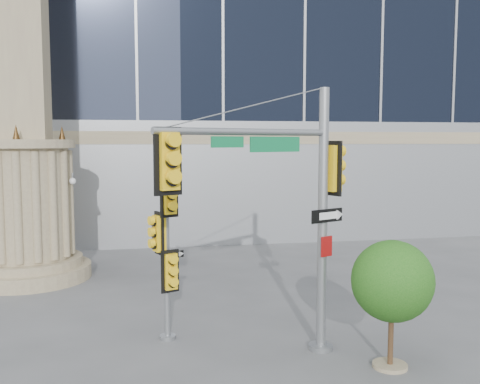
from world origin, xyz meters
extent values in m
plane|color=#545456|center=(0.00, 0.00, 0.00)|extent=(120.00, 120.00, 0.00)
cylinder|color=gray|center=(-6.00, 9.00, 0.25)|extent=(4.40, 4.40, 0.50)
cylinder|color=gray|center=(-6.00, 9.00, 0.65)|extent=(3.80, 3.80, 0.30)
cylinder|color=gray|center=(-6.00, 9.00, 2.80)|extent=(3.00, 3.00, 4.00)
cylinder|color=gray|center=(-6.00, 9.00, 4.95)|extent=(3.50, 3.50, 0.30)
cone|color=#472D14|center=(-4.70, 9.00, 5.35)|extent=(0.24, 0.24, 0.50)
cylinder|color=slate|center=(2.30, 0.62, 0.06)|extent=(0.59, 0.59, 0.13)
cylinder|color=slate|center=(2.30, 0.62, 3.14)|extent=(0.23, 0.23, 6.28)
cylinder|color=slate|center=(0.29, -0.29, 5.24)|extent=(4.07, 1.95, 0.15)
cube|color=#0D713E|center=(0.97, 0.00, 4.97)|extent=(1.26, 0.60, 0.34)
cube|color=yellow|center=(-1.42, -1.06, 4.66)|extent=(0.65, 0.50, 1.31)
cube|color=yellow|center=(2.56, 0.74, 4.40)|extent=(0.50, 0.65, 1.31)
cube|color=black|center=(2.36, 0.49, 3.30)|extent=(0.89, 0.43, 0.31)
cube|color=maroon|center=(2.36, 0.49, 2.57)|extent=(0.32, 0.17, 0.48)
cylinder|color=slate|center=(-1.32, 2.00, 0.05)|extent=(0.41, 0.41, 0.10)
cylinder|color=slate|center=(-1.32, 2.00, 2.15)|extent=(0.16, 0.16, 4.31)
cube|color=yellow|center=(-1.25, 1.82, 3.70)|extent=(0.53, 0.40, 1.08)
cube|color=yellow|center=(-1.50, 1.93, 2.76)|extent=(0.40, 0.53, 1.08)
cube|color=yellow|center=(-1.25, 1.82, 1.81)|extent=(0.53, 0.40, 1.08)
cube|color=black|center=(-1.14, 1.96, 2.20)|extent=(0.50, 0.23, 0.17)
cylinder|color=gray|center=(3.48, -0.65, 0.04)|extent=(0.77, 0.77, 0.09)
cylinder|color=#382314|center=(3.48, -0.65, 0.77)|extent=(0.12, 0.12, 1.55)
sphere|color=#195513|center=(3.48, -0.65, 1.98)|extent=(1.80, 1.80, 1.80)
sphere|color=#195513|center=(3.86, -0.44, 1.72)|extent=(1.12, 1.12, 1.12)
sphere|color=#195513|center=(3.18, -0.87, 1.76)|extent=(0.95, 0.95, 0.95)
camera|label=1|loc=(-1.95, -11.35, 5.04)|focal=40.00mm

